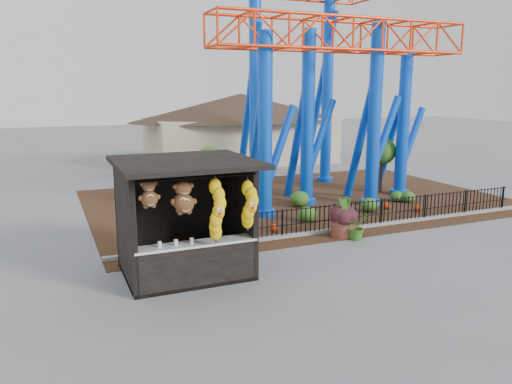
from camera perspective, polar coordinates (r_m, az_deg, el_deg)
name	(u,v)px	position (r m, az deg, el deg)	size (l,w,h in m)	color
ground	(304,271)	(13.86, 5.53, -9.03)	(120.00, 120.00, 0.00)	slate
mulch_bed	(297,200)	(22.45, 4.75, -0.91)	(18.00, 12.00, 0.02)	#331E11
curb	(363,227)	(18.30, 12.08, -3.88)	(18.00, 0.18, 0.12)	gray
prize_booth	(188,221)	(13.12, -7.83, -3.26)	(3.50, 3.40, 3.12)	black
picket_fence	(384,212)	(18.71, 14.40, -2.26)	(12.20, 0.06, 1.00)	black
roller_coaster	(320,53)	(22.70, 7.35, 15.52)	(11.00, 6.37, 10.82)	blue
terracotta_planter	(343,228)	(17.10, 9.92, -4.05)	(0.82, 0.82, 0.61)	brown
planter_foliage	(344,210)	(16.95, 9.99, -2.02)	(0.70, 0.70, 0.64)	#321419
potted_plant	(356,226)	(16.82, 11.40, -3.86)	(0.81, 0.70, 0.90)	#265D1B
landscaping	(344,203)	(20.79, 10.02, -1.26)	(7.82, 3.61, 0.66)	#2D591A
pavilion	(241,117)	(33.72, -1.73, 8.58)	(15.00, 15.00, 4.80)	#BFAD8C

